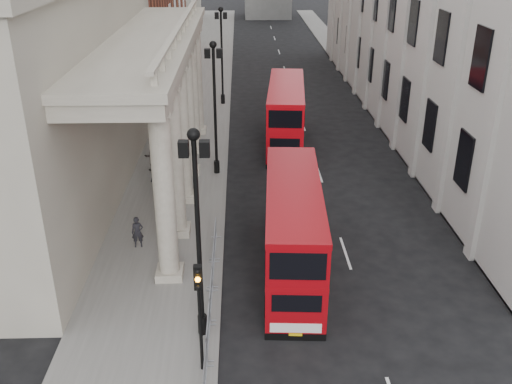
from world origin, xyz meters
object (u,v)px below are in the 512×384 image
at_px(pedestrian_a, 138,232).
at_px(bus_far, 286,113).
at_px(traffic_light, 199,299).
at_px(pedestrian_b, 152,156).
at_px(lamp_post_south, 198,223).
at_px(pedestrian_c, 158,177).
at_px(lamp_post_mid, 215,100).
at_px(bus_near, 293,229).
at_px(lamp_post_north, 222,49).

bearing_deg(pedestrian_a, bus_far, 53.46).
distance_m(traffic_light, pedestrian_b, 19.18).
xyz_separation_m(lamp_post_south, pedestrian_c, (-3.33, 13.20, -3.83)).
bearing_deg(pedestrian_a, lamp_post_mid, 61.83).
relative_size(lamp_post_mid, bus_far, 0.80).
bearing_deg(bus_near, lamp_post_north, 101.15).
distance_m(pedestrian_b, pedestrian_c, 3.48).
bearing_deg(pedestrian_c, bus_far, 67.66).
bearing_deg(pedestrian_b, pedestrian_a, 70.30).
distance_m(lamp_post_south, bus_near, 6.46).
height_order(lamp_post_mid, pedestrian_a, lamp_post_mid).
bearing_deg(pedestrian_a, traffic_light, -74.72).
distance_m(bus_far, pedestrian_a, 17.19).
relative_size(lamp_post_north, bus_near, 0.83).
distance_m(lamp_post_north, bus_near, 27.94).
distance_m(lamp_post_mid, pedestrian_a, 10.71).
distance_m(lamp_post_mid, pedestrian_b, 5.70).
bearing_deg(traffic_light, bus_near, 59.99).
bearing_deg(lamp_post_mid, pedestrian_a, -110.83).
bearing_deg(bus_near, pedestrian_b, 126.73).
relative_size(lamp_post_south, lamp_post_north, 1.00).
bearing_deg(pedestrian_a, lamp_post_south, -69.54).
height_order(lamp_post_north, traffic_light, lamp_post_north).
bearing_deg(lamp_post_north, traffic_light, -89.83).
distance_m(bus_near, pedestrian_c, 11.37).
xyz_separation_m(pedestrian_b, pedestrian_c, (0.85, -3.37, -0.01)).
bearing_deg(lamp_post_mid, lamp_post_south, -90.00).
bearing_deg(traffic_light, lamp_post_north, 90.17).
distance_m(traffic_light, pedestrian_a, 9.71).
bearing_deg(bus_near, lamp_post_south, -127.54).
xyz_separation_m(lamp_post_north, traffic_light, (0.10, -34.02, -1.80)).
bearing_deg(pedestrian_b, traffic_light, 79.51).
bearing_deg(pedestrian_c, bus_near, -29.08).
distance_m(lamp_post_north, bus_far, 11.70).
xyz_separation_m(lamp_post_south, pedestrian_a, (-3.54, 6.71, -4.00)).
xyz_separation_m(lamp_post_south, traffic_light, (0.10, -2.02, -1.80)).
bearing_deg(lamp_post_mid, bus_near, -71.63).
bearing_deg(bus_near, bus_far, 89.94).
bearing_deg(pedestrian_b, lamp_post_north, -128.65).
bearing_deg(lamp_post_south, pedestrian_b, 104.18).
bearing_deg(pedestrian_b, pedestrian_c, 80.74).
relative_size(lamp_post_south, lamp_post_mid, 1.00).
distance_m(bus_far, pedestrian_c, 11.82).
xyz_separation_m(pedestrian_a, pedestrian_c, (0.20, 6.49, 0.16)).
bearing_deg(traffic_light, pedestrian_b, 102.98).
height_order(bus_far, pedestrian_c, bus_far).
height_order(bus_far, pedestrian_a, bus_far).
height_order(lamp_post_south, pedestrian_a, lamp_post_south).
xyz_separation_m(lamp_post_north, bus_far, (4.82, -10.34, -2.62)).
bearing_deg(lamp_post_mid, pedestrian_c, -139.92).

